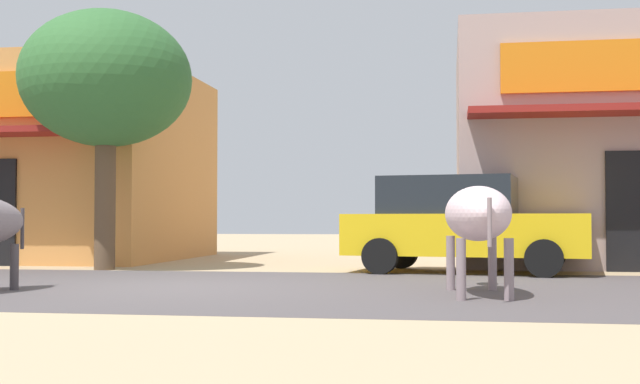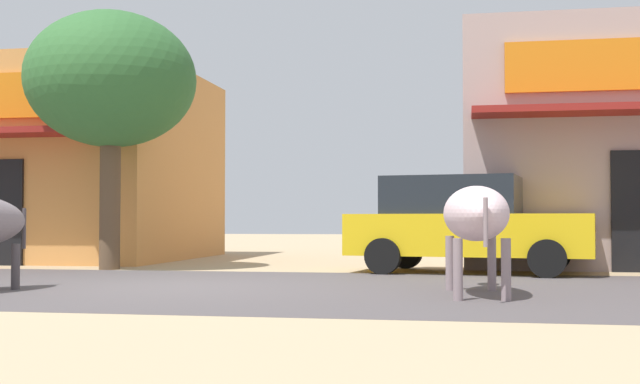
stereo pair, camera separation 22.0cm
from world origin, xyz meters
name	(u,v)px [view 1 (the left image)]	position (x,y,z in m)	size (l,w,h in m)	color
ground	(172,287)	(0.00, 0.00, 0.00)	(80.00, 80.00, 0.00)	tan
asphalt_road	(172,286)	(0.00, 0.00, 0.00)	(72.00, 6.39, 0.00)	#514A4B
storefront_left_cafe	(45,166)	(-5.60, 7.12, 2.16)	(6.57, 6.70, 4.31)	#D18A47
storefront_right_club	(636,152)	(7.52, 7.12, 2.31)	(7.32, 6.70, 4.60)	#A88F89
roadside_tree	(106,80)	(-2.47, 3.38, 3.44)	(3.10, 3.10, 4.71)	brown
parked_hatchback_car	(461,223)	(3.89, 3.59, 0.84)	(4.25, 2.34, 1.64)	gold
cow_far_dark	(477,215)	(4.02, -0.56, 0.96)	(0.93, 2.67, 1.31)	silver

